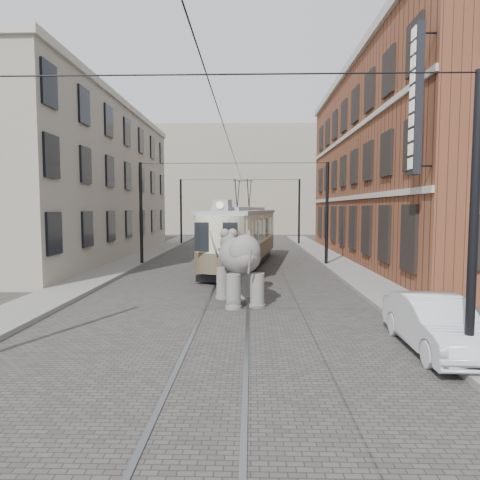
{
  "coord_description": "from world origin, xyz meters",
  "views": [
    {
      "loc": [
        0.82,
        -18.35,
        3.35
      ],
      "look_at": [
        0.39,
        -1.81,
        2.1
      ],
      "focal_mm": 31.41,
      "sensor_mm": 36.0,
      "label": 1
    }
  ],
  "objects": [
    {
      "name": "stucco_building",
      "position": [
        -11.0,
        10.0,
        5.0
      ],
      "size": [
        7.0,
        24.0,
        10.0
      ],
      "primitive_type": "cube",
      "color": "gray",
      "rests_on": "ground"
    },
    {
      "name": "tram",
      "position": [
        0.36,
        5.97,
        2.49
      ],
      "size": [
        4.42,
        12.8,
        4.98
      ],
      "primitive_type": null,
      "rotation": [
        0.0,
        0.0,
        -0.15
      ],
      "color": "beige",
      "rests_on": "ground"
    },
    {
      "name": "tram_rails",
      "position": [
        0.0,
        0.0,
        0.01
      ],
      "size": [
        1.54,
        80.0,
        0.02
      ],
      "primitive_type": null,
      "color": "slate",
      "rests_on": "ground"
    },
    {
      "name": "sidewalk_left",
      "position": [
        -6.5,
        0.0,
        0.07
      ],
      "size": [
        2.0,
        60.0,
        0.15
      ],
      "primitive_type": "cube",
      "color": "slate",
      "rests_on": "ground"
    },
    {
      "name": "ground",
      "position": [
        0.0,
        0.0,
        0.0
      ],
      "size": [
        120.0,
        120.0,
        0.0
      ],
      "primitive_type": "plane",
      "color": "#423F3D"
    },
    {
      "name": "sidewalk_right",
      "position": [
        6.0,
        0.0,
        0.07
      ],
      "size": [
        2.0,
        60.0,
        0.15
      ],
      "primitive_type": "cube",
      "color": "slate",
      "rests_on": "ground"
    },
    {
      "name": "parked_car",
      "position": [
        5.17,
        -8.55,
        0.64
      ],
      "size": [
        1.43,
        3.91,
        1.28
      ],
      "primitive_type": "imported",
      "rotation": [
        0.0,
        0.0,
        -0.01
      ],
      "color": "silver",
      "rests_on": "ground"
    },
    {
      "name": "catenary",
      "position": [
        -0.2,
        5.0,
        3.0
      ],
      "size": [
        11.0,
        30.2,
        6.0
      ],
      "primitive_type": null,
      "color": "black",
      "rests_on": "ground"
    },
    {
      "name": "elephant",
      "position": [
        0.41,
        -3.61,
        1.29
      ],
      "size": [
        3.42,
        4.71,
        2.59
      ],
      "primitive_type": null,
      "rotation": [
        0.0,
        0.0,
        0.28
      ],
      "color": "#5D5B56",
      "rests_on": "ground"
    },
    {
      "name": "distant_block",
      "position": [
        0.0,
        40.0,
        7.0
      ],
      "size": [
        28.0,
        10.0,
        14.0
      ],
      "primitive_type": "cube",
      "color": "gray",
      "rests_on": "ground"
    },
    {
      "name": "brick_building",
      "position": [
        11.0,
        9.0,
        6.0
      ],
      "size": [
        8.0,
        26.0,
        12.0
      ],
      "primitive_type": "cube",
      "color": "brown",
      "rests_on": "ground"
    }
  ]
}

